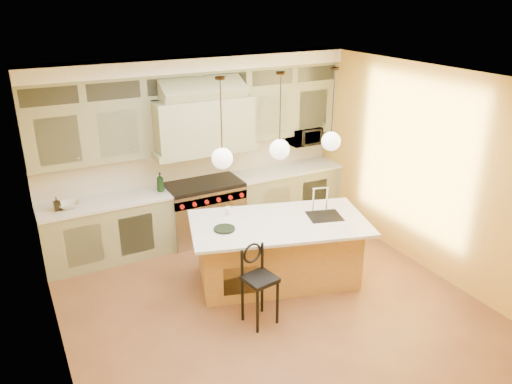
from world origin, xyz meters
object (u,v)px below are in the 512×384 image
range (205,210)px  microwave (304,136)px  counter_stool (259,280)px  kitchen_island (278,249)px

range → microwave: bearing=3.1°
range → counter_stool: (-0.28, -2.42, 0.09)m
counter_stool → microwave: size_ratio=1.89×
kitchen_island → counter_stool: size_ratio=2.57×
kitchen_island → microwave: (1.55, 1.80, 0.98)m
kitchen_island → microwave: microwave is taller
range → kitchen_island: size_ratio=0.46×
range → kitchen_island: 1.74m
range → microwave: microwave is taller
kitchen_island → counter_stool: (-0.69, -0.72, 0.10)m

